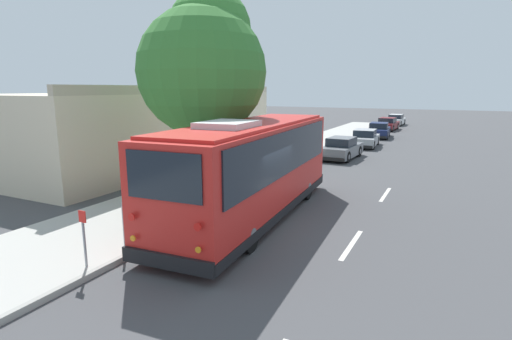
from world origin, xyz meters
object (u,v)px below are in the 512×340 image
Objects in this scene: sign_post_near at (84,238)px; parked_sedan_gray at (342,149)px; parked_sedan_maroon at (387,124)px; fire_hydrant at (292,159)px; shuttle_bus at (252,165)px; sign_post_far at (124,226)px; parked_sedan_navy at (379,130)px; parked_sedan_silver at (365,139)px; street_tree at (204,63)px; parked_sedan_white at (396,120)px.

parked_sedan_gray is at bearing -4.32° from sign_post_near.
parked_sedan_maroon is 5.61× the size of fire_hydrant.
shuttle_bus is 8.09× the size of sign_post_far.
parked_sedan_navy is 3.28× the size of sign_post_near.
parked_sedan_silver is (18.77, 0.01, -1.20)m from shuttle_bus.
shuttle_bus is 1.28× the size of street_tree.
sign_post_near is at bearing -170.76° from street_tree.
parked_sedan_navy is 3.64× the size of sign_post_far.
street_tree is 5.71× the size of sign_post_near.
parked_sedan_gray is at bearing -177.19° from parked_sedan_maroon.
parked_sedan_silver is 6.31m from parked_sedan_navy.
parked_sedan_silver is 0.97× the size of parked_sedan_navy.
parked_sedan_gray is 3.05× the size of sign_post_near.
parked_sedan_maroon is 1.08× the size of parked_sedan_white.
shuttle_bus is at bearing 175.46° from parked_sedan_navy.
sign_post_far is (-42.71, 1.30, 0.18)m from parked_sedan_white.
fire_hydrant is at bearing 164.93° from parked_sedan_gray.
parked_sedan_navy is at bearing -5.65° from fire_hydrant.
sign_post_far is at bearing 172.58° from parked_sedan_silver.
parked_sedan_gray is 12.31m from parked_sedan_navy.
street_tree reaches higher than parked_sedan_gray.
shuttle_bus reaches higher than sign_post_far.
fire_hydrant is at bearing -179.78° from parked_sedan_white.
parked_sedan_white is 3.39× the size of sign_post_far.
sign_post_near reaches higher than parked_sedan_gray.
parked_sedan_navy reaches higher than parked_sedan_maroon.
parked_sedan_silver is 3.19× the size of sign_post_near.
fire_hydrant is at bearing 167.37° from parked_sedan_silver.
shuttle_bus is 2.22× the size of parked_sedan_navy.
fire_hydrant is (8.16, 1.73, -1.24)m from shuttle_bus.
shuttle_bus reaches higher than sign_post_near.
parked_sedan_gray is 3.38× the size of sign_post_far.
parked_sedan_maroon is 24.06m from fire_hydrant.
sign_post_far is 1.54× the size of fire_hydrant.
parked_sedan_maroon is 3.65× the size of sign_post_far.
parked_sedan_navy is 0.57× the size of street_tree.
street_tree reaches higher than parked_sedan_silver.
street_tree reaches higher than fire_hydrant.
sign_post_near reaches higher than fire_hydrant.
street_tree is at bearing 178.04° from parked_sedan_maroon.
parked_sedan_maroon is (32.18, 0.37, -1.19)m from shuttle_bus.
parked_sedan_maroon is at bearing 3.15° from parked_sedan_gray.
parked_sedan_white is 43.98m from sign_post_near.
parked_sedan_navy is at bearing -3.39° from shuttle_bus.
parked_sedan_maroon is at bearing -3.26° from fire_hydrant.
parked_sedan_maroon is 0.58× the size of street_tree.
parked_sedan_white is at bearing 2.07° from parked_sedan_maroon.
parked_sedan_silver is 23.05m from sign_post_far.
street_tree reaches higher than sign_post_far.
parked_sedan_silver is 10.75m from fire_hydrant.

